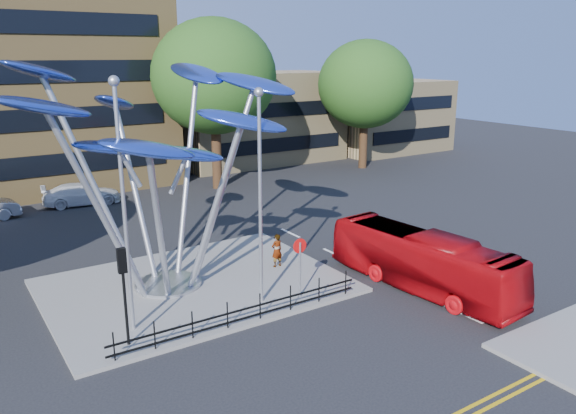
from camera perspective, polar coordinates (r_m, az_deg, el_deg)
ground at (r=20.10m, az=0.53°, el=-13.22°), size 120.00×120.00×0.00m
traffic_island at (r=24.41m, az=-9.40°, el=-7.88°), size 12.00×9.00×0.15m
low_building_near at (r=51.90m, az=-3.26°, el=9.09°), size 15.00×8.00×8.00m
low_building_far at (r=58.69m, az=9.83°, el=9.12°), size 12.00×8.00×7.00m
tree_right at (r=40.80m, az=-7.53°, el=12.99°), size 8.80×8.80×12.11m
tree_far at (r=48.62m, az=7.86°, el=12.23°), size 8.00×8.00×10.81m
leaf_sculpture at (r=22.88m, az=-13.31°, el=8.05°), size 12.72×9.54×9.51m
street_lamp_left at (r=19.40m, az=-16.49°, el=2.03°), size 0.36×0.36×8.80m
street_lamp_right at (r=20.95m, az=-2.87°, el=2.87°), size 0.36×0.36×8.30m
traffic_light_island at (r=19.15m, az=-16.41°, el=-6.74°), size 0.28×0.18×3.42m
no_entry_sign_island at (r=22.27m, az=1.22°, el=-5.16°), size 0.60×0.10×2.45m
pedestrian_railing_front at (r=20.68m, az=-4.48°, el=-10.69°), size 10.00×0.06×1.00m
red_bus at (r=24.19m, az=13.51°, el=-5.36°), size 2.80×9.01×2.47m
pedestrian at (r=25.69m, az=-1.14°, el=-4.43°), size 0.59×0.42×1.55m
parked_car_right at (r=39.21m, az=-20.22°, el=1.24°), size 5.10×2.62×1.42m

